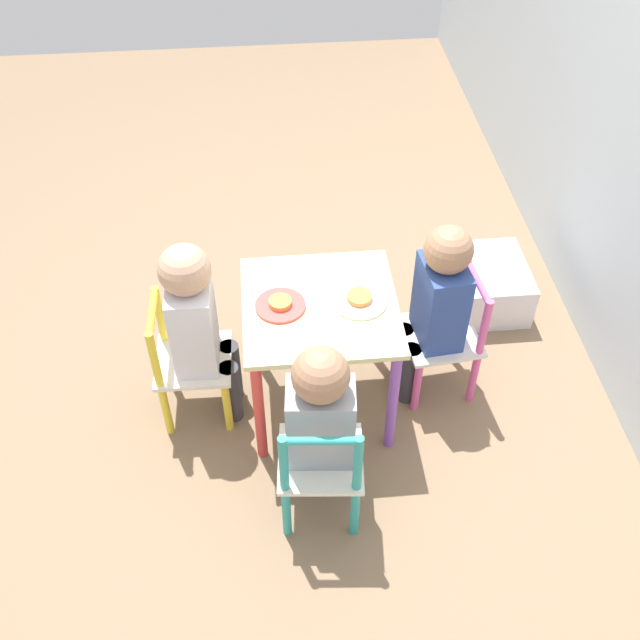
# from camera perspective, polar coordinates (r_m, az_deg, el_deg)

# --- Properties ---
(ground_plane) EXTENTS (6.00, 6.00, 0.00)m
(ground_plane) POSITION_cam_1_polar(r_m,az_deg,el_deg) (2.80, 0.00, -6.06)
(ground_plane) COLOR #7F664C
(kids_table) EXTENTS (0.51, 0.51, 0.49)m
(kids_table) POSITION_cam_1_polar(r_m,az_deg,el_deg) (2.50, 0.00, -0.24)
(kids_table) COLOR beige
(kids_table) RESTS_ON ground_plane
(chair_pink) EXTENTS (0.28, 0.28, 0.50)m
(chair_pink) POSITION_cam_1_polar(r_m,az_deg,el_deg) (2.72, 9.61, -1.27)
(chair_pink) COLOR silver
(chair_pink) RESTS_ON ground_plane
(chair_yellow) EXTENTS (0.27, 0.27, 0.50)m
(chair_yellow) POSITION_cam_1_polar(r_m,az_deg,el_deg) (2.64, -10.10, -3.20)
(chair_yellow) COLOR silver
(chair_yellow) RESTS_ON ground_plane
(chair_teal) EXTENTS (0.28, 0.28, 0.50)m
(chair_teal) POSITION_cam_1_polar(r_m,az_deg,el_deg) (2.33, 0.05, -11.12)
(chair_teal) COLOR silver
(chair_teal) RESTS_ON ground_plane
(child_back) EXTENTS (0.21, 0.22, 0.73)m
(child_back) POSITION_cam_1_polar(r_m,az_deg,el_deg) (2.57, 8.86, 1.54)
(child_back) COLOR #38383D
(child_back) RESTS_ON ground_plane
(child_front) EXTENTS (0.20, 0.22, 0.75)m
(child_front) POSITION_cam_1_polar(r_m,az_deg,el_deg) (2.48, -9.32, 0.04)
(child_front) COLOR #38383D
(child_front) RESTS_ON ground_plane
(child_right) EXTENTS (0.22, 0.21, 0.70)m
(child_right) POSITION_cam_1_polar(r_m,az_deg,el_deg) (2.22, 0.04, -7.21)
(child_right) COLOR #4C608E
(child_right) RESTS_ON ground_plane
(plate_back) EXTENTS (0.18, 0.18, 0.03)m
(plate_back) POSITION_cam_1_polar(r_m,az_deg,el_deg) (2.45, 3.02, 1.57)
(plate_back) COLOR white
(plate_back) RESTS_ON kids_table
(plate_front) EXTENTS (0.17, 0.17, 0.03)m
(plate_front) POSITION_cam_1_polar(r_m,az_deg,el_deg) (2.43, -3.05, 1.17)
(plate_front) COLOR #E54C47
(plate_front) RESTS_ON kids_table
(storage_bin) EXTENTS (0.36, 0.28, 0.19)m
(storage_bin) POSITION_cam_1_polar(r_m,az_deg,el_deg) (3.18, 12.83, 2.67)
(storage_bin) COLOR silver
(storage_bin) RESTS_ON ground_plane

